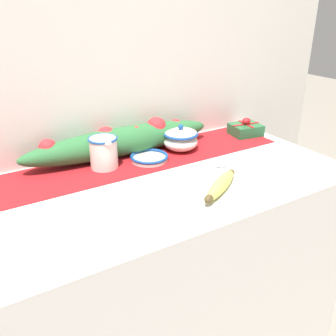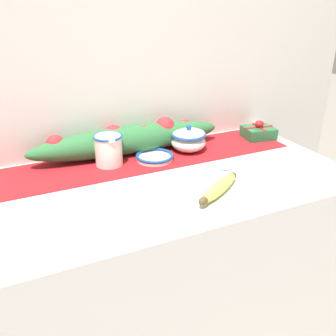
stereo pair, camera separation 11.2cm
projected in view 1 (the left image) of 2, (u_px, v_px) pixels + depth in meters
The scene contains 10 objects.
countertop at pixel (158, 292), 1.36m from camera, with size 1.26×0.62×0.90m, color silver.
back_wall at pixel (108, 68), 1.30m from camera, with size 2.06×0.04×2.40m, color silver.
table_runner at pixel (131, 161), 1.31m from camera, with size 1.15×0.24×0.00m, color #A8191E.
cream_pitcher at pixel (103, 151), 1.24m from camera, with size 0.10×0.12×0.11m.
sugar_bowl at pixel (181, 139), 1.39m from camera, with size 0.13×0.13×0.10m.
small_dish at pixel (149, 158), 1.31m from camera, with size 0.13×0.13×0.02m.
banana at pixel (220, 185), 1.10m from camera, with size 0.20×0.14×0.04m.
spoon at pixel (218, 166), 1.27m from camera, with size 0.19×0.08×0.01m.
gift_box at pixel (246, 129), 1.55m from camera, with size 0.13×0.12×0.07m.
poinsettia_garland at pixel (122, 140), 1.34m from camera, with size 0.73×0.11×0.12m.
Camera 1 is at (-0.51, -0.92, 1.42)m, focal length 40.00 mm.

